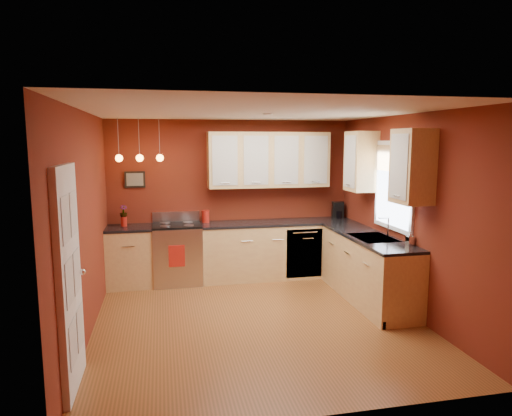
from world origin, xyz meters
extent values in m
plane|color=brown|center=(0.00, 0.00, 0.00)|extent=(4.20, 4.20, 0.00)
cube|color=white|center=(0.00, 0.00, 2.60)|extent=(4.00, 4.20, 0.02)
cube|color=maroon|center=(0.00, 2.10, 1.30)|extent=(4.00, 0.02, 2.60)
cube|color=maroon|center=(0.00, -2.10, 1.30)|extent=(4.00, 0.02, 2.60)
cube|color=maroon|center=(-2.00, 0.00, 1.30)|extent=(0.02, 4.20, 2.60)
cube|color=maroon|center=(2.00, 0.00, 1.30)|extent=(0.02, 4.20, 2.60)
cube|color=#E4C37A|center=(-1.65, 1.80, 0.45)|extent=(0.70, 0.60, 0.90)
cube|color=#E4C37A|center=(0.73, 1.80, 0.45)|extent=(2.54, 0.60, 0.90)
cube|color=#E4C37A|center=(1.70, 0.45, 0.45)|extent=(0.60, 2.10, 0.90)
cube|color=black|center=(-1.65, 1.80, 0.92)|extent=(0.70, 0.62, 0.04)
cube|color=black|center=(0.73, 1.80, 0.92)|extent=(2.54, 0.62, 0.04)
cube|color=black|center=(1.70, 0.45, 0.92)|extent=(0.62, 2.10, 0.04)
cube|color=silver|center=(-0.92, 1.80, 0.46)|extent=(0.76, 0.64, 0.92)
cube|color=black|center=(-0.92, 1.50, 0.48)|extent=(0.55, 0.02, 0.32)
cylinder|color=silver|center=(-0.92, 1.49, 0.72)|extent=(0.60, 0.02, 0.02)
cube|color=black|center=(-0.92, 1.80, 0.94)|extent=(0.76, 0.60, 0.03)
cylinder|color=gray|center=(-1.10, 1.66, 0.95)|extent=(0.16, 0.16, 0.01)
cylinder|color=gray|center=(-0.74, 1.66, 0.95)|extent=(0.16, 0.16, 0.01)
cylinder|color=gray|center=(-1.10, 1.94, 0.95)|extent=(0.16, 0.16, 0.01)
cylinder|color=gray|center=(-0.74, 1.94, 0.95)|extent=(0.16, 0.16, 0.01)
cube|color=silver|center=(-0.92, 2.10, 1.03)|extent=(0.76, 0.04, 0.16)
cube|color=silver|center=(1.10, 1.51, 0.45)|extent=(0.60, 0.02, 0.80)
cube|color=gray|center=(1.70, 0.30, 0.92)|extent=(0.50, 0.70, 0.05)
cube|color=black|center=(1.70, 0.47, 0.91)|extent=(0.42, 0.30, 0.02)
cube|color=black|center=(1.70, 0.13, 0.91)|extent=(0.42, 0.30, 0.02)
cylinder|color=silver|center=(1.92, 0.30, 1.08)|extent=(0.02, 0.02, 0.28)
cylinder|color=silver|center=(1.85, 0.30, 1.21)|extent=(0.16, 0.02, 0.02)
cube|color=white|center=(1.98, 0.30, 1.65)|extent=(0.04, 1.02, 1.22)
cube|color=white|center=(1.97, 0.30, 1.65)|extent=(0.01, 0.90, 1.10)
cube|color=#A47C52|center=(1.95, 0.30, 2.02)|extent=(0.02, 0.96, 0.36)
cube|color=white|center=(-1.97, -1.20, 1.02)|extent=(0.06, 0.82, 2.05)
cube|color=silver|center=(-1.94, -1.38, 1.60)|extent=(0.00, 0.28, 0.40)
cube|color=silver|center=(-1.94, -1.02, 1.60)|extent=(0.00, 0.28, 0.40)
cube|color=silver|center=(-1.94, -1.38, 1.05)|extent=(0.00, 0.28, 0.40)
cube|color=silver|center=(-1.94, -1.02, 1.05)|extent=(0.00, 0.28, 0.40)
cube|color=silver|center=(-1.94, -1.38, 0.50)|extent=(0.00, 0.28, 0.40)
cube|color=silver|center=(-1.94, -1.02, 0.50)|extent=(0.00, 0.28, 0.40)
sphere|color=silver|center=(-1.91, -0.87, 1.00)|extent=(0.06, 0.06, 0.06)
cube|color=#E4C37A|center=(0.60, 1.93, 1.95)|extent=(2.00, 0.35, 0.90)
cube|color=#E4C37A|center=(1.82, 0.32, 1.95)|extent=(0.35, 1.95, 0.90)
cube|color=black|center=(-1.55, 2.08, 1.65)|extent=(0.32, 0.03, 0.26)
cylinder|color=gray|center=(-1.75, 1.75, 2.30)|extent=(0.01, 0.01, 0.60)
sphere|color=#FFA53F|center=(-1.75, 1.75, 2.00)|extent=(0.11, 0.11, 0.11)
cylinder|color=gray|center=(-1.45, 1.75, 2.30)|extent=(0.01, 0.01, 0.60)
sphere|color=#FFA53F|center=(-1.45, 1.75, 2.00)|extent=(0.11, 0.11, 0.11)
cylinder|color=gray|center=(-1.15, 1.75, 2.30)|extent=(0.01, 0.01, 0.60)
sphere|color=#FFA53F|center=(-1.15, 1.75, 2.00)|extent=(0.11, 0.11, 0.11)
cylinder|color=#B21D13|center=(-0.45, 1.95, 1.03)|extent=(0.12, 0.12, 0.18)
cylinder|color=#B21D13|center=(-0.45, 1.95, 1.13)|extent=(0.13, 0.13, 0.02)
cylinder|color=#B21D13|center=(-1.73, 1.87, 1.01)|extent=(0.09, 0.09, 0.15)
imported|color=#B21D13|center=(-1.73, 1.87, 1.17)|extent=(0.14, 0.14, 0.20)
cube|color=black|center=(1.83, 1.95, 1.08)|extent=(0.22, 0.20, 0.28)
cylinder|color=black|center=(1.83, 1.89, 1.00)|extent=(0.13, 0.13, 0.13)
imported|color=silver|center=(1.93, -0.25, 1.03)|extent=(0.09, 0.09, 0.18)
cube|color=#B21D13|center=(-0.94, 1.47, 0.52)|extent=(0.24, 0.02, 0.33)
camera|label=1|loc=(-1.13, -5.39, 2.25)|focal=32.00mm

